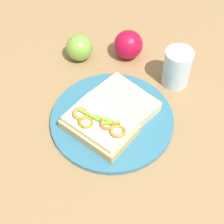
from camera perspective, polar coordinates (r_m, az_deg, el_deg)
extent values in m
plane|color=#98734A|center=(0.79, 0.00, -1.47)|extent=(2.00, 2.00, 0.00)
cylinder|color=teal|center=(0.78, 0.00, -1.19)|extent=(0.28, 0.28, 0.01)
cube|color=tan|center=(0.75, -2.16, -2.52)|extent=(0.18, 0.17, 0.02)
cube|color=#EAE7C7|center=(0.73, -2.21, -1.67)|extent=(0.17, 0.16, 0.01)
torus|color=#B26A2F|center=(0.72, -0.84, -2.01)|extent=(0.05, 0.05, 0.01)
torus|color=#B6812C|center=(0.74, -5.32, -0.28)|extent=(0.05, 0.05, 0.02)
torus|color=#BE8338|center=(0.70, 1.02, -3.24)|extent=(0.04, 0.04, 0.01)
torus|color=#B08323|center=(0.72, -4.37, -1.71)|extent=(0.05, 0.05, 0.02)
cube|color=#84AF36|center=(0.72, -1.51, -1.17)|extent=(0.04, 0.02, 0.01)
cube|color=#7EAA40|center=(0.73, -3.79, -0.54)|extent=(0.05, 0.03, 0.01)
cube|color=#87BA35|center=(0.72, -0.40, -1.86)|extent=(0.04, 0.01, 0.01)
cube|color=beige|center=(0.79, 2.05, 1.69)|extent=(0.17, 0.17, 0.03)
sphere|color=#BC0D30|center=(0.91, 2.76, 11.19)|extent=(0.11, 0.11, 0.08)
sphere|color=#7BAB3F|center=(0.91, -5.48, 10.70)|extent=(0.10, 0.10, 0.07)
cylinder|color=silver|center=(0.85, 10.83, 7.32)|extent=(0.07, 0.07, 0.10)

